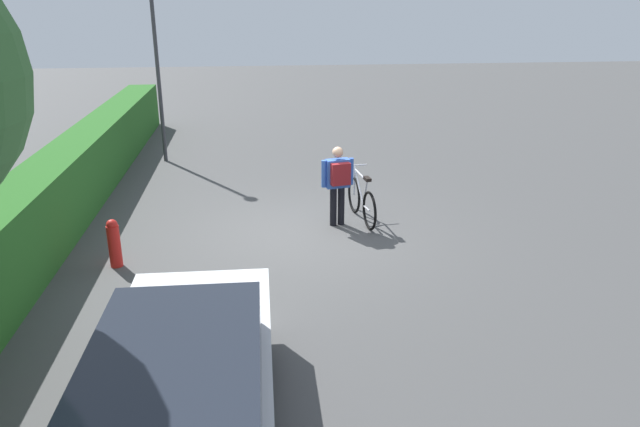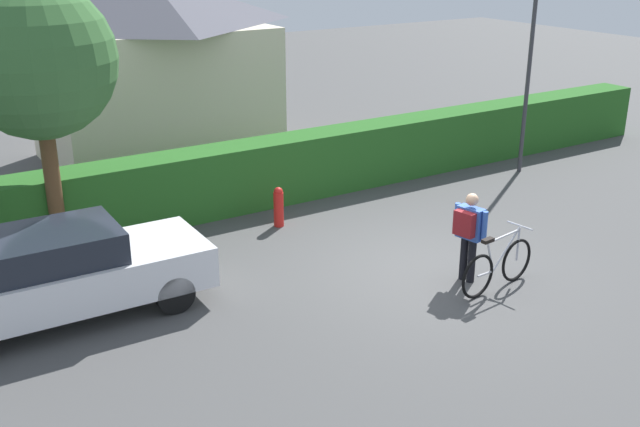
# 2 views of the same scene
# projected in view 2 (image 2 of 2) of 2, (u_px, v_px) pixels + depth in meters

# --- Properties ---
(ground_plane) EXTENTS (60.00, 60.00, 0.00)m
(ground_plane) POSITION_uv_depth(u_px,v_px,m) (424.00, 270.00, 12.93)
(ground_plane) COLOR #464646
(hedge_row) EXTENTS (21.70, 0.90, 1.37)m
(hedge_row) POSITION_uv_depth(u_px,v_px,m) (292.00, 167.00, 16.27)
(hedge_row) COLOR #265F20
(hedge_row) RESTS_ON ground
(house_distant) EXTENTS (5.58, 4.21, 4.62)m
(house_distant) POSITION_uv_depth(u_px,v_px,m) (153.00, 67.00, 18.54)
(house_distant) COLOR beige
(house_distant) RESTS_ON ground
(parked_car_near) EXTENTS (4.45, 1.70, 1.42)m
(parked_car_near) POSITION_uv_depth(u_px,v_px,m) (55.00, 273.00, 11.05)
(parked_car_near) COLOR silver
(parked_car_near) RESTS_ON ground
(bicycle) EXTENTS (1.73, 0.50, 1.00)m
(bicycle) POSITION_uv_depth(u_px,v_px,m) (498.00, 266.00, 12.11)
(bicycle) COLOR black
(bicycle) RESTS_ON ground
(person_rider) EXTENTS (0.41, 0.62, 1.54)m
(person_rider) POSITION_uv_depth(u_px,v_px,m) (469.00, 230.00, 12.22)
(person_rider) COLOR black
(person_rider) RESTS_ON ground
(street_lamp) EXTENTS (0.28, 0.28, 4.52)m
(street_lamp) POSITION_uv_depth(u_px,v_px,m) (531.00, 52.00, 17.29)
(street_lamp) COLOR #38383D
(street_lamp) RESTS_ON ground
(tree_kerbside) EXTENTS (2.65, 2.65, 4.84)m
(tree_kerbside) POSITION_uv_depth(u_px,v_px,m) (37.00, 61.00, 12.32)
(tree_kerbside) COLOR brown
(tree_kerbside) RESTS_ON ground
(fire_hydrant) EXTENTS (0.20, 0.20, 0.81)m
(fire_hydrant) POSITION_uv_depth(u_px,v_px,m) (279.00, 206.00, 14.74)
(fire_hydrant) COLOR red
(fire_hydrant) RESTS_ON ground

